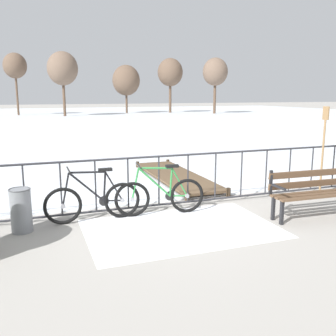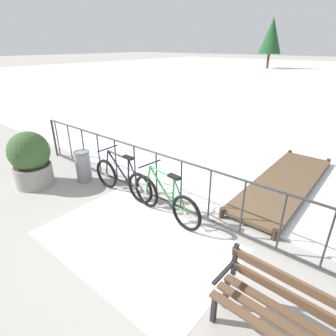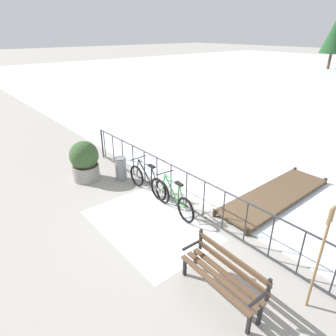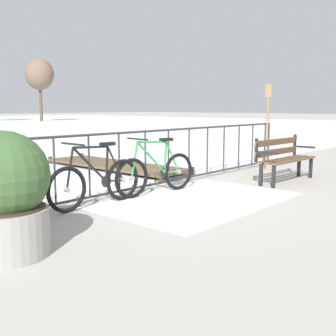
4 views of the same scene
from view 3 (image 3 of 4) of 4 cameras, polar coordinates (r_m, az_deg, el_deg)
ground_plane at (r=7.89m, az=3.48°, el=-7.77°), size 160.00×160.00×0.00m
snow_patch at (r=7.26m, az=-3.68°, el=-10.98°), size 3.18×2.06×0.01m
railing_fence at (r=7.60m, az=3.59°, el=-4.22°), size 9.06×0.06×1.07m
bicycle_near_railing at (r=8.43m, az=-4.04°, el=-2.55°), size 1.71×0.52×0.97m
bicycle_second at (r=7.55m, az=1.08°, el=-6.07°), size 1.71×0.52×0.97m
park_bench at (r=5.44m, az=10.80°, el=-19.26°), size 1.62×0.55×0.89m
planter_with_shrub at (r=9.42m, az=-15.82°, el=1.33°), size 0.88×0.88×1.25m
trash_bin at (r=9.27m, az=-9.09°, el=-0.10°), size 0.35×0.35×0.73m
oar_upright at (r=5.32m, az=27.42°, el=-14.42°), size 0.04×0.16×1.98m
wooden_dock at (r=8.75m, az=20.03°, el=-4.93°), size 1.10×3.98×0.20m
tree_far_east at (r=41.79m, az=29.65°, el=21.62°), size 2.77×2.77×5.98m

